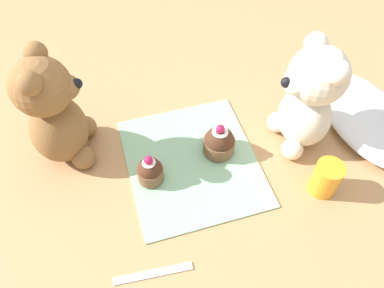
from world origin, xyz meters
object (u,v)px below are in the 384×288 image
object	(u,v)px
juice_glass	(326,178)
cupcake_near_tan_bear	(150,171)
teddy_bear_cream	(310,100)
teaspoon	(153,273)
cupcake_near_cream_bear	(219,142)
teddy_bear_tan	(54,113)

from	to	relation	value
juice_glass	cupcake_near_tan_bear	bearing A→B (deg)	-109.97
teddy_bear_cream	teaspoon	size ratio (longest dim) A/B	1.80
cupcake_near_tan_bear	juice_glass	bearing A→B (deg)	70.03
cupcake_near_tan_bear	teaspoon	world-z (taller)	cupcake_near_tan_bear
cupcake_near_cream_bear	teaspoon	size ratio (longest dim) A/B	0.57
cupcake_near_cream_bear	cupcake_near_tan_bear	bearing A→B (deg)	-79.67
teddy_bear_cream	teaspoon	distance (m)	0.39
teddy_bear_cream	cupcake_near_tan_bear	xyz separation A→B (m)	(0.01, -0.30, -0.08)
juice_glass	teaspoon	size ratio (longest dim) A/B	0.54
cupcake_near_cream_bear	teddy_bear_cream	bearing A→B (deg)	85.02
cupcake_near_cream_bear	juice_glass	xyz separation A→B (m)	(0.13, 0.15, 0.00)
teddy_bear_cream	juice_glass	size ratio (longest dim) A/B	3.32
teddy_bear_cream	teddy_bear_tan	xyz separation A→B (m)	(-0.10, -0.43, -0.00)
teddy_bear_cream	cupcake_near_cream_bear	bearing A→B (deg)	-94.06
teddy_bear_cream	teaspoon	world-z (taller)	teddy_bear_cream
teddy_bear_cream	cupcake_near_tan_bear	bearing A→B (deg)	-86.91
cupcake_near_cream_bear	juice_glass	bearing A→B (deg)	49.16
teddy_bear_tan	teaspoon	world-z (taller)	teddy_bear_tan
teddy_bear_tan	juice_glass	world-z (taller)	teddy_bear_tan
teddy_bear_cream	cupcake_near_tan_bear	distance (m)	0.31
teaspoon	cupcake_near_tan_bear	bearing A→B (deg)	82.98
juice_glass	teaspoon	bearing A→B (deg)	-78.72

